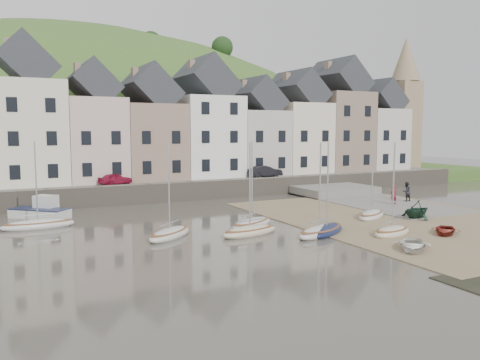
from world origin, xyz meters
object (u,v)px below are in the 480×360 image
rowboat_white (413,245)px  car_right (265,171)px  rowboat_red (445,230)px  car_left (115,179)px  rowboat_green (417,209)px  person_red (394,194)px  sailboat_0 (38,224)px  person_dark (406,192)px

rowboat_white → car_right: (5.58, 27.36, 1.88)m
rowboat_red → car_left: size_ratio=0.81×
rowboat_green → person_red: 6.91m
sailboat_0 → person_dark: bearing=-4.3°
rowboat_green → car_right: size_ratio=0.69×
rowboat_white → car_left: car_left is taller
rowboat_white → person_dark: 19.69m
person_red → car_right: bearing=-69.7°
rowboat_red → rowboat_white: bearing=-104.3°
sailboat_0 → rowboat_green: sailboat_0 is taller
rowboat_green → car_right: 20.24m
rowboat_white → sailboat_0: bearing=-176.0°
rowboat_green → car_right: car_right is taller
sailboat_0 → rowboat_green: size_ratio=2.32×
rowboat_green → person_red: size_ratio=1.52×
rowboat_red → person_dark: 14.65m
person_dark → car_right: 15.47m
sailboat_0 → car_right: 26.63m
person_dark → car_right: bearing=-59.1°
rowboat_green → car_left: 27.48m
rowboat_white → person_dark: person_dark is taller
sailboat_0 → rowboat_red: 27.88m
rowboat_white → rowboat_green: (7.82, 7.30, 0.40)m
rowboat_green → person_dark: size_ratio=1.49×
person_dark → rowboat_white: bearing=45.7°
person_dark → car_right: car_right is taller
person_red → car_left: size_ratio=0.55×
sailboat_0 → person_dark: (32.33, -2.44, 0.77)m
rowboat_white → rowboat_red: size_ratio=1.14×
rowboat_white → person_dark: size_ratio=1.65×
sailboat_0 → rowboat_green: bearing=-19.4°
rowboat_red → sailboat_0: bearing=-158.9°
rowboat_white → rowboat_green: rowboat_green is taller
sailboat_0 → car_right: size_ratio=1.60×
sailboat_0 → person_red: bearing=-6.3°
person_red → rowboat_green: bearing=59.2°
sailboat_0 → rowboat_white: size_ratio=2.09×
car_right → car_left: bearing=91.6°
sailboat_0 → person_red: 30.10m
rowboat_white → car_left: bearing=157.4°
rowboat_green → car_left: bearing=-143.3°
rowboat_white → rowboat_red: (5.17, 2.26, -0.04)m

